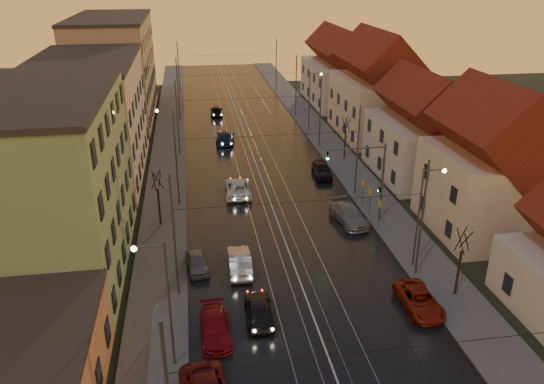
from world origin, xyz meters
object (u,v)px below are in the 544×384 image
street_lamp_3 (312,96)px  street_lamp_1 (423,208)px  street_lamp_2 (171,138)px  driving_car_1 (240,262)px  street_lamp_0 (163,293)px  driving_car_3 (225,137)px  driving_car_2 (238,188)px  parked_left_2 (215,327)px  parked_left_3 (197,262)px  driving_car_0 (259,309)px  traffic_light_mast (372,173)px  driving_car_4 (217,111)px  parked_right_0 (419,300)px  parked_right_2 (322,170)px  parked_right_1 (349,214)px

street_lamp_3 → street_lamp_1: bearing=-90.0°
street_lamp_2 → driving_car_1: street_lamp_2 is taller
street_lamp_0 → driving_car_3: (6.26, 40.61, -4.10)m
street_lamp_0 → driving_car_3: size_ratio=1.48×
street_lamp_0 → driving_car_2: street_lamp_0 is taller
street_lamp_3 → parked_left_2: bearing=-110.3°
parked_left_2 → parked_left_3: bearing=94.7°
street_lamp_2 → street_lamp_3: bearing=41.3°
street_lamp_1 → driving_car_1: bearing=173.4°
driving_car_0 → driving_car_2: size_ratio=0.80×
traffic_light_mast → driving_car_1: 14.25m
traffic_light_mast → driving_car_4: 39.83m
driving_car_4 → parked_right_0: bearing=104.2°
parked_right_2 → driving_car_3: bearing=129.0°
street_lamp_2 → driving_car_0: bearing=-77.1°
driving_car_1 → driving_car_3: (1.27, 31.07, 0.02)m
street_lamp_2 → street_lamp_1: bearing=-47.7°
street_lamp_0 → driving_car_4: street_lamp_0 is taller
street_lamp_0 → driving_car_4: (5.97, 54.05, -4.12)m
street_lamp_1 → parked_left_2: size_ratio=1.82×
street_lamp_1 → driving_car_3: 34.97m
parked_right_2 → traffic_light_mast: bearing=-78.7°
street_lamp_1 → street_lamp_2: bearing=132.3°
street_lamp_3 → driving_car_2: bearing=-120.6°
traffic_light_mast → driving_car_2: (-10.87, 7.75, -3.86)m
street_lamp_0 → street_lamp_2: size_ratio=1.00×
street_lamp_0 → parked_right_0: 17.03m
street_lamp_2 → parked_right_0: bearing=-57.0°
street_lamp_0 → street_lamp_2: (0.00, 28.00, 0.00)m
traffic_light_mast → driving_car_4: (-11.13, 38.05, -3.84)m
parked_right_1 → street_lamp_3: bearing=76.4°
driving_car_0 → driving_car_1: size_ratio=0.92×
parked_right_0 → driving_car_4: bearing=100.6°
street_lamp_2 → parked_left_2: size_ratio=1.82×
street_lamp_2 → traffic_light_mast: bearing=-35.1°
street_lamp_1 → parked_right_0: 6.86m
street_lamp_1 → driving_car_3: (-11.95, 32.61, -4.10)m
parked_left_2 → street_lamp_3: bearing=68.0°
parked_right_2 → parked_left_2: bearing=-113.3°
street_lamp_2 → traffic_light_mast: size_ratio=1.11×
driving_car_4 → parked_right_2: 28.48m
street_lamp_2 → driving_car_4: street_lamp_2 is taller
driving_car_1 → traffic_light_mast: bearing=-150.5°
street_lamp_2 → parked_right_2: (15.63, -0.74, -4.11)m
parked_right_0 → parked_right_2: size_ratio=1.03×
parked_left_2 → parked_right_2: parked_right_2 is taller
driving_car_0 → driving_car_4: (0.35, 50.54, 0.04)m
street_lamp_2 → traffic_light_mast: street_lamp_2 is taller
street_lamp_1 → parked_left_2: (-15.47, -5.79, -4.25)m
traffic_light_mast → parked_left_2: traffic_light_mast is taller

